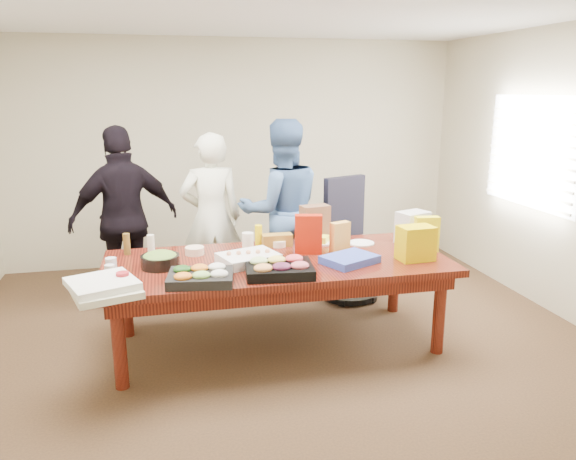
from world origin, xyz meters
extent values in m
cube|color=#47301E|center=(0.00, 0.00, -0.01)|extent=(5.50, 5.00, 0.02)
cube|color=white|center=(0.00, 0.00, 2.71)|extent=(5.50, 5.00, 0.02)
cube|color=beige|center=(0.00, 2.50, 1.35)|extent=(5.50, 0.04, 2.70)
cube|color=beige|center=(0.00, -2.50, 1.35)|extent=(5.50, 0.04, 2.70)
cube|color=beige|center=(2.75, 0.00, 1.35)|extent=(0.04, 5.00, 2.70)
cube|color=white|center=(2.72, 0.60, 1.50)|extent=(0.03, 1.40, 1.10)
cube|color=beige|center=(2.68, 0.60, 1.50)|extent=(0.04, 1.36, 1.00)
cube|color=#4C1C0F|center=(0.00, 0.00, 0.38)|extent=(2.80, 1.20, 0.75)
cube|color=black|center=(0.95, 0.90, 0.59)|extent=(0.78, 0.78, 1.18)
imported|color=white|center=(-0.42, 1.19, 0.85)|extent=(0.64, 0.44, 1.71)
imported|color=#42659E|center=(0.28, 1.09, 0.92)|extent=(0.92, 0.73, 1.83)
imported|color=black|center=(-1.26, 1.16, 0.89)|extent=(1.13, 0.75, 1.79)
cube|color=black|center=(-0.65, -0.41, 0.79)|extent=(0.51, 0.43, 0.07)
cube|color=black|center=(-0.06, -0.37, 0.79)|extent=(0.54, 0.45, 0.08)
cube|color=white|center=(-0.24, -0.04, 0.79)|extent=(0.53, 0.46, 0.08)
cylinder|color=black|center=(-0.94, 0.01, 0.80)|extent=(0.39, 0.39, 0.10)
cube|color=#3449B7|center=(0.55, -0.22, 0.78)|extent=(0.50, 0.45, 0.06)
cube|color=#B61B07|center=(0.30, 0.12, 0.92)|extent=(0.25, 0.14, 0.33)
cube|color=#FEED11|center=(1.30, -0.05, 0.90)|extent=(0.21, 0.11, 0.31)
cube|color=gold|center=(0.57, 0.09, 0.88)|extent=(0.18, 0.13, 0.26)
cylinder|color=white|center=(-0.19, 0.33, 0.83)|extent=(0.11, 0.11, 0.15)
cylinder|color=#FBDF04|center=(-0.07, 0.46, 0.84)|extent=(0.08, 0.08, 0.18)
cylinder|color=brown|center=(-1.21, 0.43, 0.84)|extent=(0.06, 0.06, 0.18)
cylinder|color=white|center=(-1.01, 0.35, 0.84)|extent=(0.07, 0.07, 0.18)
cube|color=yellow|center=(0.44, 0.40, 0.79)|extent=(0.26, 0.23, 0.07)
cube|color=olive|center=(0.08, 0.40, 0.80)|extent=(0.27, 0.12, 0.11)
cube|color=brown|center=(0.46, 0.49, 0.92)|extent=(0.28, 0.19, 0.33)
cylinder|color=#AB1E26|center=(-1.19, -0.42, 0.81)|extent=(0.10, 0.10, 0.12)
cylinder|color=white|center=(-1.30, -0.16, 0.80)|extent=(0.09, 0.09, 0.10)
cylinder|color=white|center=(-1.30, -0.03, 0.81)|extent=(0.10, 0.10, 0.11)
cube|color=beige|center=(-1.30, -0.52, 0.77)|extent=(0.53, 0.53, 0.05)
cube|color=white|center=(-1.32, -0.49, 0.82)|extent=(0.55, 0.55, 0.05)
cylinder|color=white|center=(0.84, 0.30, 0.76)|extent=(0.28, 0.28, 0.01)
cylinder|color=white|center=(0.52, 0.41, 0.76)|extent=(0.33, 0.33, 0.02)
cylinder|color=beige|center=(0.09, 0.38, 0.78)|extent=(0.17, 0.17, 0.06)
cylinder|color=beige|center=(-0.65, 0.30, 0.78)|extent=(0.17, 0.17, 0.06)
cube|color=silver|center=(1.30, 0.22, 0.90)|extent=(0.32, 0.27, 0.29)
cube|color=#E7C800|center=(1.10, -0.25, 0.89)|extent=(0.30, 0.22, 0.28)
camera|label=1|loc=(-0.88, -4.24, 2.11)|focal=34.40mm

